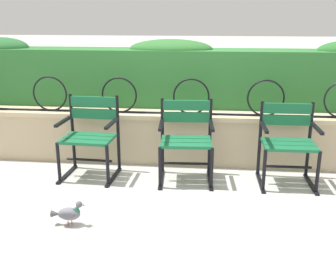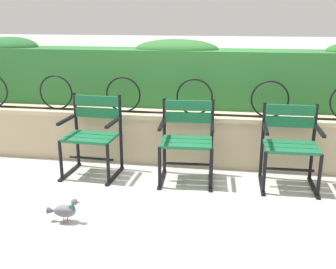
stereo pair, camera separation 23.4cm
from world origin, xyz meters
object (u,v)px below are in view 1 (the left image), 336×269
Objects in this scene: park_chair_left at (90,135)px; park_chair_right at (288,141)px; pigeon_near_chairs at (69,213)px; park_chair_centre at (186,138)px.

park_chair_left reaches higher than park_chair_right.
park_chair_right is (2.10, 0.01, -0.01)m from park_chair_left.
park_chair_left is 3.02× the size of pigeon_near_chairs.
park_chair_right is at bearing 29.85° from pigeon_near_chairs.
pigeon_near_chairs is at bearing -129.32° from park_chair_centre.
park_chair_right is (1.06, 0.01, -0.00)m from park_chair_centre.
park_chair_right reaches higher than pigeon_near_chairs.
park_chair_right is 2.89× the size of pigeon_near_chairs.
park_chair_left reaches higher than pigeon_near_chairs.
park_chair_left reaches higher than park_chair_centre.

